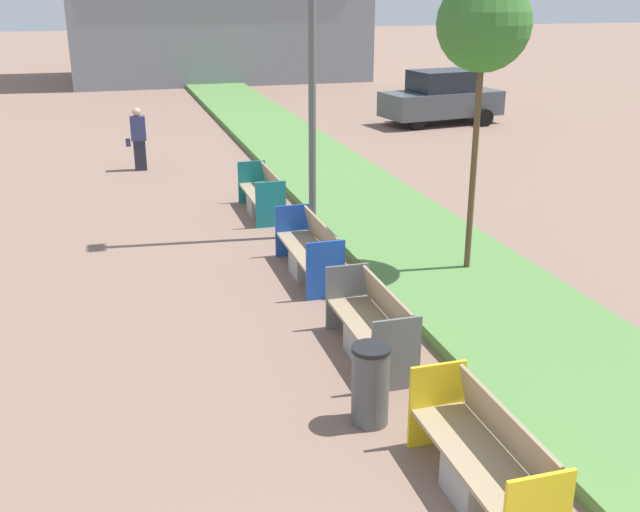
# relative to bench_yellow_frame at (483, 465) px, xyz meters

# --- Properties ---
(planter_grass_strip) EXTENTS (2.80, 120.00, 0.18)m
(planter_grass_strip) POSITION_rel_bench_yellow_frame_xyz_m (2.26, 8.66, -0.27)
(planter_grass_strip) COLOR #568442
(planter_grass_strip) RESTS_ON ground
(bench_yellow_frame) EXTENTS (0.65, 1.97, 0.94)m
(bench_yellow_frame) POSITION_rel_bench_yellow_frame_xyz_m (0.00, 0.00, 0.00)
(bench_yellow_frame) COLOR #9E9B96
(bench_yellow_frame) RESTS_ON ground
(bench_grey_frame) EXTENTS (0.65, 1.91, 0.94)m
(bench_grey_frame) POSITION_rel_bench_yellow_frame_xyz_m (-0.00, 3.05, -0.00)
(bench_grey_frame) COLOR #9E9B96
(bench_grey_frame) RESTS_ON ground
(bench_blue_frame) EXTENTS (0.65, 2.14, 0.94)m
(bench_blue_frame) POSITION_rel_bench_yellow_frame_xyz_m (0.00, 6.10, 0.01)
(bench_blue_frame) COLOR #9E9B96
(bench_blue_frame) RESTS_ON ground
(bench_teal_frame) EXTENTS (0.65, 1.99, 0.94)m
(bench_teal_frame) POSITION_rel_bench_yellow_frame_xyz_m (0.00, 9.89, 0.00)
(bench_teal_frame) COLOR #9E9B96
(bench_teal_frame) RESTS_ON ground
(litter_bin) EXTENTS (0.43, 0.43, 0.93)m
(litter_bin) POSITION_rel_bench_yellow_frame_xyz_m (-0.57, 1.54, 0.10)
(litter_bin) COLOR #4C4F51
(litter_bin) RESTS_ON ground
(sapling_tree_near) EXTENTS (1.43, 1.43, 4.78)m
(sapling_tree_near) POSITION_rel_bench_yellow_frame_xyz_m (2.50, 5.30, 3.67)
(sapling_tree_near) COLOR brown
(sapling_tree_near) RESTS_ON ground
(pedestrian_walking) EXTENTS (0.53, 0.24, 1.64)m
(pedestrian_walking) POSITION_rel_bench_yellow_frame_xyz_m (-2.27, 14.80, 0.47)
(pedestrian_walking) COLOR #232633
(pedestrian_walking) RESTS_ON ground
(parked_car_distant) EXTENTS (4.41, 2.34, 1.86)m
(parked_car_distant) POSITION_rel_bench_yellow_frame_xyz_m (8.41, 19.15, 0.55)
(parked_car_distant) COLOR #474C51
(parked_car_distant) RESTS_ON ground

